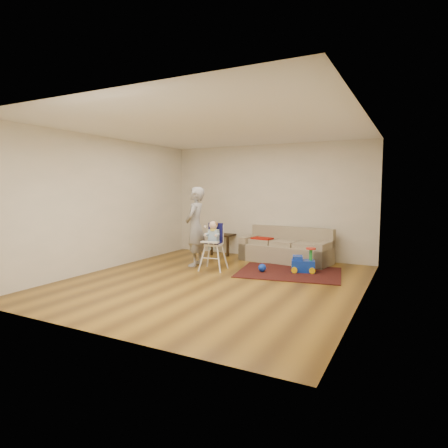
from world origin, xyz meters
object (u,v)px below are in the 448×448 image
at_px(adult, 195,227).
at_px(toy_ball, 262,268).
at_px(side_table, 224,244).
at_px(sofa, 285,245).
at_px(ride_on_toy, 303,259).
at_px(high_chair, 213,246).

bearing_deg(adult, toy_ball, 79.04).
distance_m(side_table, toy_ball, 2.21).
distance_m(sofa, ride_on_toy, 1.08).
distance_m(side_table, high_chair, 1.85).
height_order(toy_ball, high_chair, high_chair).
bearing_deg(toy_ball, sofa, 86.68).
height_order(side_table, high_chair, high_chair).
bearing_deg(sofa, adult, -134.26).
relative_size(side_table, high_chair, 0.51).
bearing_deg(high_chair, sofa, 46.25).
relative_size(sofa, ride_on_toy, 4.28).
relative_size(sofa, side_table, 4.07).
distance_m(ride_on_toy, adult, 2.35).
bearing_deg(toy_ball, ride_on_toy, 27.75).
bearing_deg(toy_ball, high_chair, -166.90).
height_order(ride_on_toy, toy_ball, ride_on_toy).
bearing_deg(side_table, high_chair, -69.22).
bearing_deg(toy_ball, side_table, 137.55).
height_order(ride_on_toy, high_chair, high_chair).
bearing_deg(sofa, toy_ball, -86.00).
xyz_separation_m(sofa, high_chair, (-1.05, -1.46, 0.10)).
xyz_separation_m(ride_on_toy, adult, (-2.24, -0.41, 0.59)).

